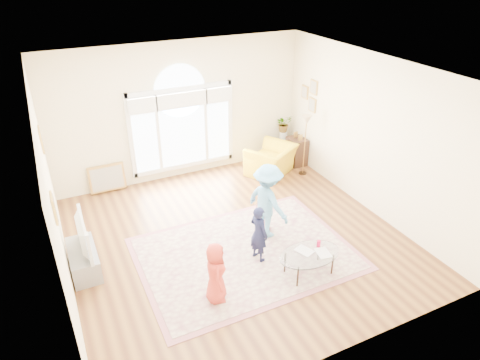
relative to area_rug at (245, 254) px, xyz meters
name	(u,v)px	position (x,y,z in m)	size (l,w,h in m)	color
ground	(237,238)	(0.06, 0.51, -0.01)	(6.00, 6.00, 0.00)	#532E19
room_shell	(184,115)	(0.07, 3.34, 1.56)	(6.00, 6.00, 6.00)	beige
area_rug	(245,254)	(0.00, 0.00, 0.00)	(3.60, 2.60, 0.02)	#C1B794
rug_border	(245,254)	(0.00, 0.00, 0.00)	(3.80, 2.80, 0.01)	#9C5B61
tv_console	(84,260)	(-2.69, 0.81, 0.20)	(0.45, 1.00, 0.42)	gray
television	(79,235)	(-2.68, 0.81, 0.71)	(0.17, 1.05, 0.60)	black
coffee_table	(309,255)	(0.73, -0.94, 0.39)	(1.10, 0.71, 0.54)	silver
armchair	(271,160)	(1.99, 2.61, 0.35)	(1.10, 0.96, 0.71)	yellow
side_cabinet	(297,151)	(2.84, 2.79, 0.34)	(0.40, 0.50, 0.70)	black
floor_lamp	(306,125)	(2.69, 2.25, 1.27)	(0.27, 0.27, 1.51)	black
plant_pedestal	(283,144)	(2.76, 3.35, 0.34)	(0.20, 0.20, 0.70)	white
potted_plant	(284,124)	(2.76, 3.35, 0.91)	(0.40, 0.35, 0.44)	#33722D
leaning_picture	(109,191)	(-1.80, 3.41, -0.01)	(0.80, 0.05, 0.62)	tan
child_red	(216,273)	(-0.92, -0.83, 0.53)	(0.51, 0.33, 1.04)	#BE3528
child_navy	(259,233)	(0.14, -0.22, 0.54)	(0.39, 0.26, 1.07)	#151838
child_pink	(264,204)	(0.66, 0.54, 0.59)	(0.68, 0.28, 1.16)	#F3B0C3
child_blue	(268,201)	(0.63, 0.35, 0.75)	(0.96, 0.55, 1.48)	#5BA2D0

